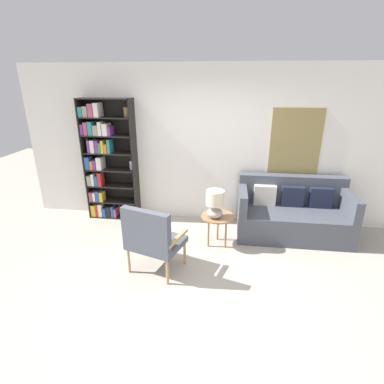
# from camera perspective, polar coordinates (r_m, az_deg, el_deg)

# --- Properties ---
(ground_plane) EXTENTS (14.00, 14.00, 0.00)m
(ground_plane) POSITION_cam_1_polar(r_m,az_deg,el_deg) (3.97, -0.99, -17.38)
(ground_plane) COLOR #B2A899
(wall_back) EXTENTS (6.40, 0.08, 2.70)m
(wall_back) POSITION_cam_1_polar(r_m,az_deg,el_deg) (5.24, 2.45, 8.74)
(wall_back) COLOR white
(wall_back) RESTS_ON ground_plane
(bookshelf) EXTENTS (0.92, 0.30, 2.15)m
(bookshelf) POSITION_cam_1_polar(r_m,az_deg,el_deg) (5.56, -16.36, 5.93)
(bookshelf) COLOR black
(bookshelf) RESTS_ON ground_plane
(armchair) EXTENTS (0.81, 0.75, 0.96)m
(armchair) POSITION_cam_1_polar(r_m,az_deg,el_deg) (3.92, -7.74, -8.41)
(armchair) COLOR tan
(armchair) RESTS_ON ground_plane
(couch) EXTENTS (1.76, 0.88, 0.94)m
(couch) POSITION_cam_1_polar(r_m,az_deg,el_deg) (5.22, 18.48, -4.01)
(couch) COLOR #474C56
(couch) RESTS_ON ground_plane
(side_table) EXTENTS (0.51, 0.51, 0.50)m
(side_table) POSITION_cam_1_polar(r_m,az_deg,el_deg) (4.60, 4.92, -5.09)
(side_table) COLOR #99704C
(side_table) RESTS_ON ground_plane
(table_lamp) EXTENTS (0.27, 0.27, 0.43)m
(table_lamp) POSITION_cam_1_polar(r_m,az_deg,el_deg) (4.41, 4.38, -2.12)
(table_lamp) COLOR #A59E93
(table_lamp) RESTS_ON side_table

